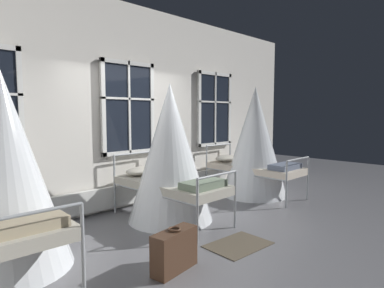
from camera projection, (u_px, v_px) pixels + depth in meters
ground at (179, 224)px, 4.99m from camera, size 17.17×17.17×0.00m
back_wall_with_windows at (125, 107)px, 5.83m from camera, size 9.58×0.10×3.60m
window_bank at (130, 153)px, 5.82m from camera, size 5.62×0.10×2.52m
cot_first at (4, 173)px, 3.45m from camera, size 1.33×1.98×2.16m
cot_second at (170, 155)px, 5.11m from camera, size 1.33×1.98×2.14m
cot_third at (255, 143)px, 6.68m from camera, size 1.33×1.96×2.22m
rug_second at (238, 245)px, 4.18m from camera, size 0.82×0.59×0.01m
suitcase_dark at (174, 250)px, 3.48m from camera, size 0.58×0.29×0.47m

